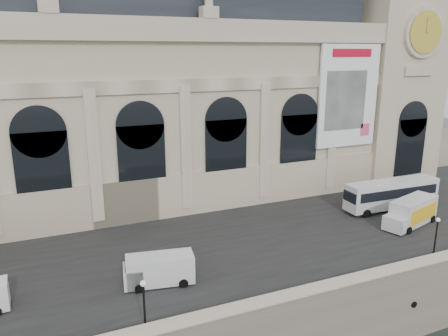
# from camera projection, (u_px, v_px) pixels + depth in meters

# --- Properties ---
(quay) EXTENTS (160.00, 70.00, 6.00)m
(quay) POSITION_uv_depth(u_px,v_px,m) (152.00, 205.00, 63.18)
(quay) COLOR gray
(quay) RESTS_ON ground
(street) EXTENTS (160.00, 24.00, 0.06)m
(street) POSITION_uv_depth(u_px,v_px,m) (203.00, 242.00, 43.79)
(street) COLOR #2D2D2D
(street) RESTS_ON quay
(parapet) EXTENTS (160.00, 1.40, 1.21)m
(parapet) POSITION_uv_depth(u_px,v_px,m) (268.00, 306.00, 31.77)
(parapet) COLOR gray
(parapet) RESTS_ON quay
(museum) EXTENTS (69.00, 18.70, 29.10)m
(museum) POSITION_uv_depth(u_px,v_px,m) (106.00, 93.00, 52.89)
(museum) COLOR #BDB191
(museum) RESTS_ON quay
(clock_pavilion) EXTENTS (13.00, 14.72, 36.70)m
(clock_pavilion) POSITION_uv_depth(u_px,v_px,m) (382.00, 59.00, 64.71)
(clock_pavilion) COLOR #BDB191
(clock_pavilion) RESTS_ON quay
(bus_right) EXTENTS (12.31, 3.22, 3.60)m
(bus_right) POSITION_uv_depth(u_px,v_px,m) (392.00, 194.00, 52.54)
(bus_right) COLOR silver
(bus_right) RESTS_ON quay
(van_c) EXTENTS (5.97, 3.11, 2.53)m
(van_c) POSITION_uv_depth(u_px,v_px,m) (156.00, 270.00, 35.65)
(van_c) COLOR silver
(van_c) RESTS_ON quay
(box_truck) EXTENTS (7.83, 4.34, 3.01)m
(box_truck) POSITION_uv_depth(u_px,v_px,m) (411.00, 212.00, 47.82)
(box_truck) COLOR silver
(box_truck) RESTS_ON quay
(lamp_left) EXTENTS (0.41, 0.41, 4.02)m
(lamp_left) POSITION_uv_depth(u_px,v_px,m) (144.00, 308.00, 29.18)
(lamp_left) COLOR black
(lamp_left) RESTS_ON quay
(lamp_right) EXTENTS (0.39, 0.39, 3.84)m
(lamp_right) POSITION_uv_depth(u_px,v_px,m) (436.00, 237.00, 40.47)
(lamp_right) COLOR black
(lamp_right) RESTS_ON quay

